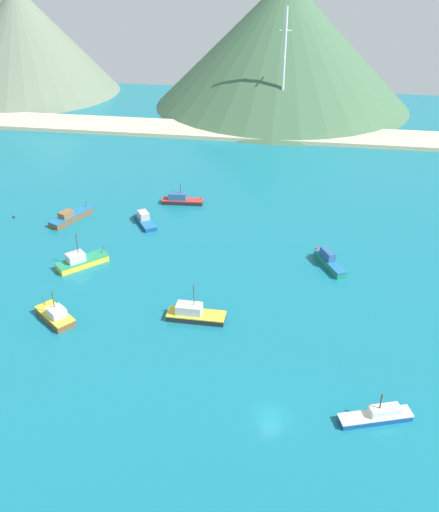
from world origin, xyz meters
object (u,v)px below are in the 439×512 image
object	(u,v)px
fishing_boat_11	(194,314)
buoy_0	(14,217)
radio_tower	(284,71)
fishing_boat_5	(378,416)
fishing_boat_0	(145,220)
fishing_boat_3	(181,200)
fishing_boat_2	(55,316)
fishing_boat_8	(81,261)
fishing_boat_7	(329,261)
fishing_boat_4	(70,217)
buoy_1	(317,249)

from	to	relation	value
fishing_boat_11	buoy_0	distance (m)	54.36
radio_tower	fishing_boat_5	bearing A→B (deg)	-80.37
fishing_boat_5	buoy_0	world-z (taller)	fishing_boat_5
fishing_boat_0	buoy_0	distance (m)	28.59
fishing_boat_0	fishing_boat_3	bearing A→B (deg)	63.95
fishing_boat_2	fishing_boat_5	size ratio (longest dim) A/B	0.83
fishing_boat_0	fishing_boat_8	bearing A→B (deg)	-110.16
fishing_boat_7	radio_tower	bearing A→B (deg)	100.07
fishing_boat_3	fishing_boat_2	bearing A→B (deg)	-102.24
fishing_boat_4	fishing_boat_5	xyz separation A→B (m)	(59.82, -48.10, -0.11)
fishing_boat_11	buoy_0	xyz separation A→B (m)	(-45.37, 29.92, -0.88)
fishing_boat_4	fishing_boat_7	distance (m)	55.10
fishing_boat_5	buoy_1	world-z (taller)	fishing_boat_5
fishing_boat_4	fishing_boat_11	size ratio (longest dim) A/B	1.15
fishing_boat_4	fishing_boat_3	bearing A→B (deg)	29.56
fishing_boat_3	fishing_boat_8	xyz separation A→B (m)	(-12.23, -29.68, 0.08)
fishing_boat_11	buoy_1	world-z (taller)	fishing_boat_11
fishing_boat_4	radio_tower	xyz separation A→B (m)	(40.02, 68.54, 17.14)
fishing_boat_0	fishing_boat_3	distance (m)	12.22
fishing_boat_2	radio_tower	xyz separation A→B (m)	(28.80, 102.92, 17.07)
fishing_boat_3	fishing_boat_11	size ratio (longest dim) A/B	1.01
fishing_boat_4	buoy_0	xyz separation A→B (m)	(-12.60, -0.66, -0.75)
fishing_boat_0	fishing_boat_5	xyz separation A→B (m)	(43.89, -49.20, -0.06)
fishing_boat_0	fishing_boat_5	distance (m)	65.93
buoy_0	radio_tower	xyz separation A→B (m)	(52.62, 69.21, 17.90)
fishing_boat_11	radio_tower	size ratio (longest dim) A/B	0.26
fishing_boat_8	radio_tower	distance (m)	93.11
fishing_boat_3	fishing_boat_11	world-z (taller)	fishing_boat_11
fishing_boat_7	fishing_boat_11	world-z (taller)	fishing_boat_11
fishing_boat_7	buoy_0	size ratio (longest dim) A/B	14.89
fishing_boat_0	radio_tower	world-z (taller)	radio_tower
fishing_boat_5	radio_tower	bearing A→B (deg)	99.63
fishing_boat_4	fishing_boat_8	world-z (taller)	fishing_boat_8
fishing_boat_5	fishing_boat_8	world-z (taller)	fishing_boat_8
fishing_boat_8	buoy_0	xyz separation A→B (m)	(-21.66, 16.94, -0.89)
fishing_boat_5	buoy_0	bearing A→B (deg)	146.77
fishing_boat_7	buoy_0	bearing A→B (deg)	171.54
fishing_boat_2	fishing_boat_8	world-z (taller)	fishing_boat_8
fishing_boat_8	radio_tower	bearing A→B (deg)	70.23
fishing_boat_3	fishing_boat_5	bearing A→B (deg)	-57.38
buoy_0	buoy_1	world-z (taller)	buoy_1
fishing_boat_8	fishing_boat_11	bearing A→B (deg)	-28.70
fishing_boat_11	buoy_1	xyz separation A→B (m)	(19.15, 25.99, -0.87)
fishing_boat_7	fishing_boat_5	bearing A→B (deg)	-81.29
fishing_boat_4	buoy_1	bearing A→B (deg)	-5.06
fishing_boat_8	radio_tower	size ratio (longest dim) A/B	0.25
fishing_boat_7	buoy_1	distance (m)	6.43
fishing_boat_0	radio_tower	xyz separation A→B (m)	(24.09, 67.44, 17.20)
fishing_boat_3	buoy_0	world-z (taller)	fishing_boat_3
fishing_boat_0	fishing_boat_11	size ratio (longest dim) A/B	0.89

